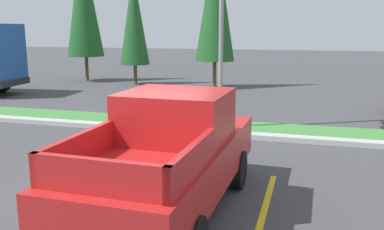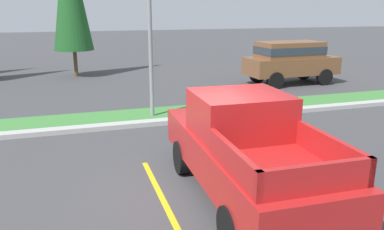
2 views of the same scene
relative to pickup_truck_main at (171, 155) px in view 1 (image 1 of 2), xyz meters
name	(u,v)px [view 1 (image 1 of 2)]	position (x,y,z in m)	size (l,w,h in m)	color
ground_plane	(137,197)	(-0.86, 0.45, -1.04)	(120.00, 120.00, 0.00)	#424244
parking_line_near	(91,203)	(-1.55, -0.05, -1.04)	(0.12, 4.80, 0.01)	yellow
parking_line_far	(260,224)	(1.55, -0.05, -1.04)	(0.12, 4.80, 0.01)	yellow
curb_strip	(203,132)	(-0.86, 5.45, -0.97)	(56.00, 0.40, 0.15)	#B2B2AD
grass_median	(211,126)	(-0.86, 6.55, -1.01)	(56.00, 1.80, 0.06)	#42843D
pickup_truck_main	(171,155)	(0.00, 0.00, 0.00)	(2.07, 5.27, 2.10)	black
cypress_tree_left_inner	(134,18)	(-7.61, 15.89, 2.75)	(1.68, 1.68, 6.44)	brown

